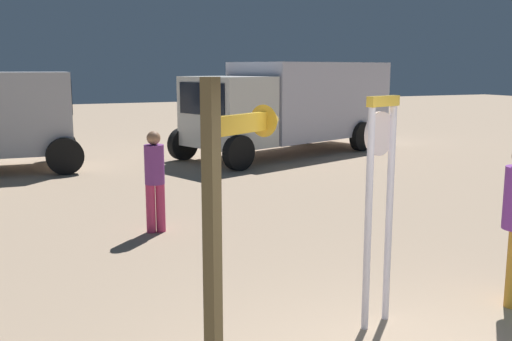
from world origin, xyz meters
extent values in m
cylinder|color=white|center=(0.22, 1.53, 1.11)|extent=(0.07, 0.07, 2.21)
cylinder|color=white|center=(0.55, 1.64, 1.11)|extent=(0.07, 0.07, 2.21)
cube|color=yellow|center=(0.39, 1.58, 2.26)|extent=(0.43, 0.21, 0.10)
cylinder|color=white|center=(0.38, 1.61, 1.95)|extent=(0.42, 0.17, 0.43)
cube|color=black|center=(0.37, 1.64, 1.95)|extent=(0.06, 0.03, 0.10)
cube|color=black|center=(0.37, 1.64, 1.95)|extent=(0.08, 0.04, 0.16)
cube|color=brown|center=(-1.67, 0.71, 1.26)|extent=(0.14, 0.14, 2.52)
cube|color=gold|center=(-1.37, 0.89, 2.17)|extent=(0.54, 0.36, 0.14)
cone|color=gold|center=(-1.03, 1.09, 2.17)|extent=(0.32, 0.33, 0.25)
sphere|color=#F5DA88|center=(-1.60, 0.75, 0.63)|extent=(0.04, 0.04, 0.04)
sphere|color=#EFEC83|center=(-1.60, 0.75, 1.13)|extent=(0.04, 0.04, 0.04)
sphere|color=#FFDF97|center=(-1.60, 0.75, 1.64)|extent=(0.04, 0.04, 0.04)
sphere|color=#FCDB80|center=(-1.60, 0.75, 2.14)|extent=(0.04, 0.04, 0.04)
cylinder|color=#CA3665|center=(-0.90, 5.81, 0.39)|extent=(0.15, 0.15, 0.78)
cylinder|color=#CA3665|center=(-0.75, 5.79, 0.39)|extent=(0.15, 0.15, 0.78)
cylinder|color=#7F398A|center=(-0.82, 5.80, 1.09)|extent=(0.31, 0.31, 0.62)
sphere|color=#A07152|center=(-0.82, 5.80, 1.50)|extent=(0.21, 0.21, 0.21)
cube|color=silver|center=(5.96, 12.99, 1.59)|extent=(5.52, 3.89, 2.28)
cube|color=silver|center=(2.71, 11.82, 1.39)|extent=(2.41, 2.67, 1.89)
cube|color=black|center=(1.87, 11.52, 1.77)|extent=(0.66, 1.75, 0.83)
cylinder|color=black|center=(1.69, 12.71, 0.45)|extent=(0.93, 0.54, 0.90)
cylinder|color=black|center=(2.49, 10.49, 0.45)|extent=(0.93, 0.54, 0.90)
cylinder|color=black|center=(6.53, 14.45, 0.45)|extent=(0.93, 0.54, 0.90)
cylinder|color=black|center=(7.33, 12.24, 0.45)|extent=(0.93, 0.54, 0.90)
cube|color=#B0B2BB|center=(-2.23, 12.86, 1.46)|extent=(1.92, 2.23, 2.01)
cube|color=black|center=(-1.30, 12.82, 1.86)|extent=(0.10, 1.82, 0.89)
cylinder|color=black|center=(-1.59, 11.67, 0.45)|extent=(0.91, 0.29, 0.90)
cylinder|color=black|center=(-1.50, 13.99, 0.45)|extent=(0.91, 0.29, 0.90)
camera|label=1|loc=(-2.99, -3.07, 2.58)|focal=41.07mm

